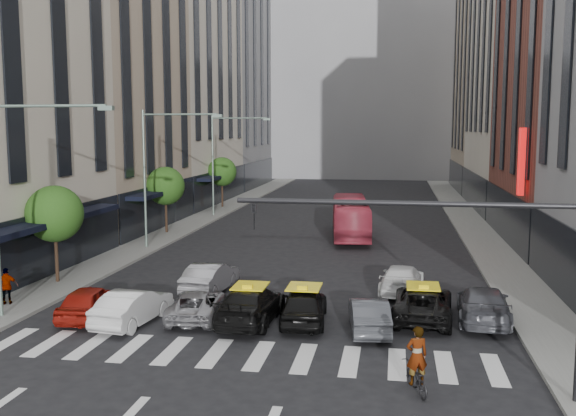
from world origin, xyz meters
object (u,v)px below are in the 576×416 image
at_px(streetlamp_mid, 158,160).
at_px(pedestrian_far, 7,286).
at_px(car_red, 89,302).
at_px(streetlamp_far, 223,151).
at_px(bus, 351,217).
at_px(taxi_left, 250,304).
at_px(streetlamp_near, 15,179).
at_px(motorcycle, 416,378).
at_px(car_white_front, 133,306).
at_px(taxi_center, 304,305).

height_order(streetlamp_mid, pedestrian_far, streetlamp_mid).
bearing_deg(car_red, streetlamp_far, -89.88).
bearing_deg(bus, car_red, 61.02).
bearing_deg(taxi_left, streetlamp_far, -71.03).
relative_size(streetlamp_near, motorcycle, 5.17).
xyz_separation_m(car_white_front, taxi_left, (4.71, 0.98, 0.03)).
xyz_separation_m(streetlamp_near, pedestrian_far, (-1.74, 1.66, -4.93)).
relative_size(streetlamp_near, streetlamp_mid, 1.00).
distance_m(streetlamp_mid, pedestrian_far, 15.27).
distance_m(streetlamp_mid, taxi_left, 18.24).
bearing_deg(taxi_left, motorcycle, 138.86).
distance_m(car_red, bus, 24.04).
bearing_deg(car_white_front, taxi_center, -162.97).
bearing_deg(taxi_center, car_red, 1.05).
relative_size(streetlamp_far, taxi_left, 1.72).
bearing_deg(streetlamp_near, taxi_center, 7.38).
bearing_deg(bus, car_white_front, 66.17).
distance_m(streetlamp_far, car_red, 31.80).
xyz_separation_m(streetlamp_far, car_white_front, (4.77, -31.70, -5.18)).
bearing_deg(taxi_left, bus, -95.12).
bearing_deg(car_white_front, motorcycle, 162.67).
bearing_deg(pedestrian_far, car_red, 145.39).
bearing_deg(car_white_front, streetlamp_far, -74.34).
relative_size(streetlamp_mid, taxi_left, 1.72).
relative_size(streetlamp_far, taxi_center, 2.03).
bearing_deg(streetlamp_far, car_white_front, -81.45).
bearing_deg(pedestrian_far, streetlamp_near, 113.62).
height_order(streetlamp_near, car_white_front, streetlamp_near).
xyz_separation_m(car_white_front, pedestrian_far, (-6.51, 1.35, 0.25)).
distance_m(streetlamp_mid, taxi_center, 19.31).
bearing_deg(streetlamp_far, taxi_center, -69.05).
height_order(streetlamp_far, taxi_center, streetlamp_far).
bearing_deg(bus, streetlamp_near, 56.27).
height_order(car_red, pedestrian_far, pedestrian_far).
bearing_deg(streetlamp_far, motorcycle, -66.50).
relative_size(streetlamp_mid, car_white_front, 2.05).
bearing_deg(bus, pedestrian_far, 51.02).
relative_size(streetlamp_mid, pedestrian_far, 5.46).
distance_m(car_white_front, motorcycle, 12.34).
height_order(taxi_center, bus, bus).
height_order(streetlamp_near, taxi_left, streetlamp_near).
bearing_deg(pedestrian_far, streetlamp_mid, -119.80).
bearing_deg(pedestrian_far, car_white_front, 145.40).
relative_size(car_red, taxi_center, 0.93).
distance_m(streetlamp_far, bus, 15.82).
xyz_separation_m(streetlamp_far, car_red, (2.64, -31.26, -5.20)).
xyz_separation_m(taxi_left, motorcycle, (6.53, -6.08, -0.30)).
height_order(car_white_front, motorcycle, car_white_front).
bearing_deg(streetlamp_near, car_red, 15.72).
bearing_deg(taxi_left, pedestrian_far, -0.08).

